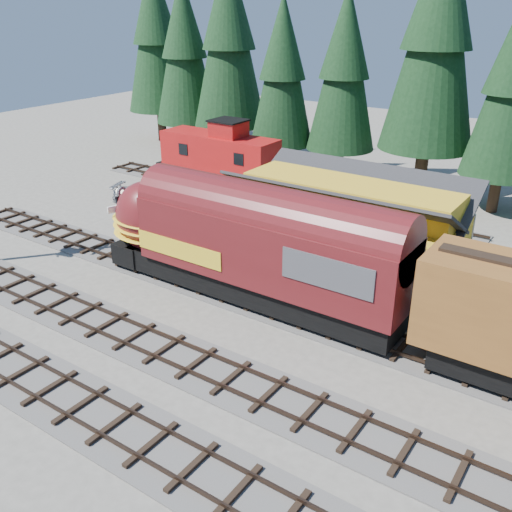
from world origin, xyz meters
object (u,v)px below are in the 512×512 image
Objects in this scene: locomotive at (238,247)px; caboose at (220,157)px; depot at (348,216)px; pickup_truck_b at (149,196)px; pickup_truck_a at (179,229)px.

locomotive is 1.74× the size of caboose.
pickup_truck_b is (-16.39, 0.96, -2.19)m from depot.
depot reaches higher than locomotive.
pickup_truck_a is at bearing 153.37° from locomotive.
caboose is 1.86× the size of pickup_truck_b.
caboose is at bearing 130.69° from locomotive.
pickup_truck_b is (-6.32, 3.81, -0.05)m from pickup_truck_a.
caboose reaches higher than pickup_truck_b.
pickup_truck_a is (-10.07, -2.85, -2.14)m from depot.
locomotive is at bearing -136.48° from pickup_truck_b.
caboose is 11.52m from pickup_truck_a.
caboose reaches higher than depot.
caboose is 6.95m from pickup_truck_b.
locomotive is 15.63m from pickup_truck_b.
locomotive is 8.36m from pickup_truck_a.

